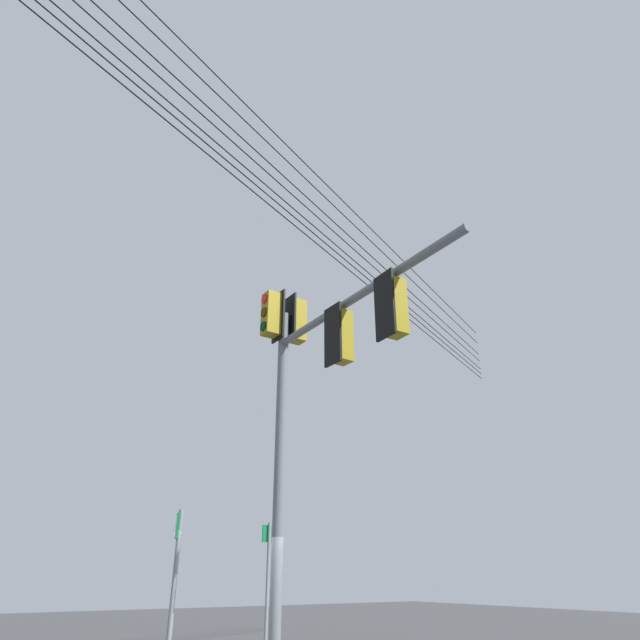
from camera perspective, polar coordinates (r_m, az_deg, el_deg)
name	(u,v)px	position (r m, az deg, el deg)	size (l,w,h in m)	color
signal_mast_assembly	(310,375)	(9.84, -1.06, -5.63)	(5.04, 0.96, 7.14)	slate
route_sign_primary	(267,586)	(12.60, -5.43, -25.53)	(0.10, 0.29, 2.94)	slate
route_sign_secondary	(172,597)	(8.88, -14.92, -25.77)	(0.27, 0.13, 2.79)	slate
overhead_wire_span	(315,212)	(13.64, -0.49, 11.04)	(10.26, 22.49, 2.36)	black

